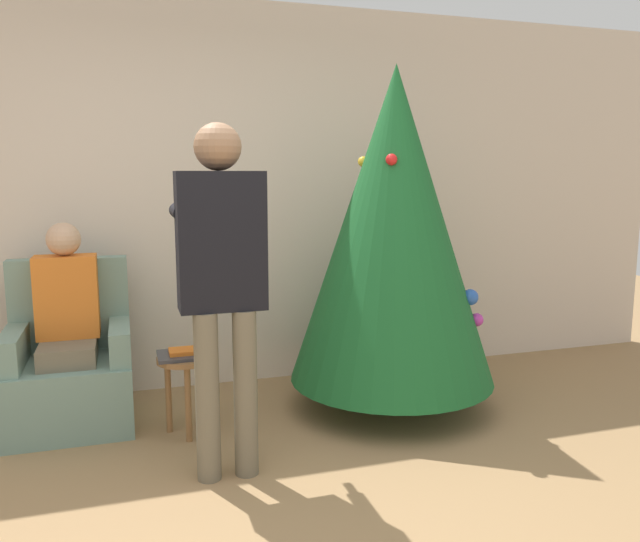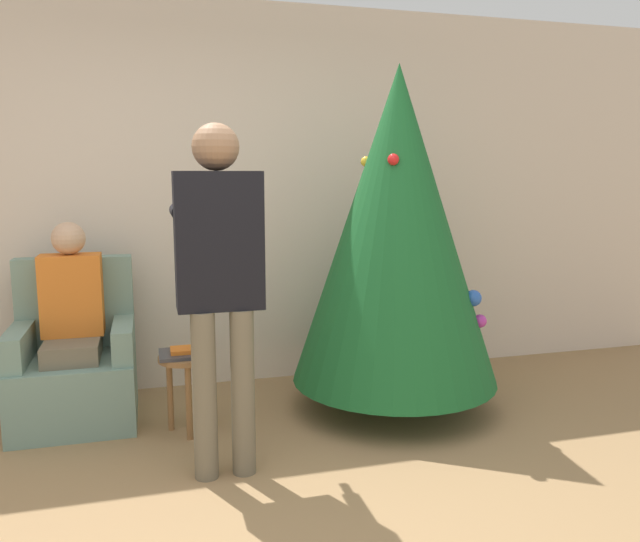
% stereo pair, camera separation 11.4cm
% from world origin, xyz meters
% --- Properties ---
extents(wall_back, '(8.00, 0.06, 2.70)m').
position_xyz_m(wall_back, '(0.00, 2.23, 1.35)').
color(wall_back, beige).
rests_on(wall_back, ground_plane).
extents(christmas_tree, '(1.31, 1.31, 2.18)m').
position_xyz_m(christmas_tree, '(1.25, 1.39, 1.19)').
color(christmas_tree, brown).
rests_on(christmas_tree, ground_plane).
extents(armchair, '(0.71, 0.69, 0.99)m').
position_xyz_m(armchair, '(-0.72, 1.74, 0.34)').
color(armchair, gray).
rests_on(armchair, ground_plane).
extents(person_seated, '(0.36, 0.46, 1.23)m').
position_xyz_m(person_seated, '(-0.72, 1.71, 0.67)').
color(person_seated, '#6B604C').
rests_on(person_seated, ground_plane).
extents(person_standing, '(0.44, 0.57, 1.77)m').
position_xyz_m(person_standing, '(0.08, 0.81, 1.07)').
color(person_standing, '#6B604C').
rests_on(person_standing, ground_plane).
extents(side_stool, '(0.32, 0.32, 0.47)m').
position_xyz_m(side_stool, '(-0.07, 1.35, 0.37)').
color(side_stool, olive).
rests_on(side_stool, ground_plane).
extents(laptop, '(0.31, 0.24, 0.02)m').
position_xyz_m(laptop, '(-0.07, 1.35, 0.48)').
color(laptop, '#38383D').
rests_on(laptop, side_stool).
extents(book, '(0.18, 0.14, 0.02)m').
position_xyz_m(book, '(-0.07, 1.35, 0.50)').
color(book, orange).
rests_on(book, laptop).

